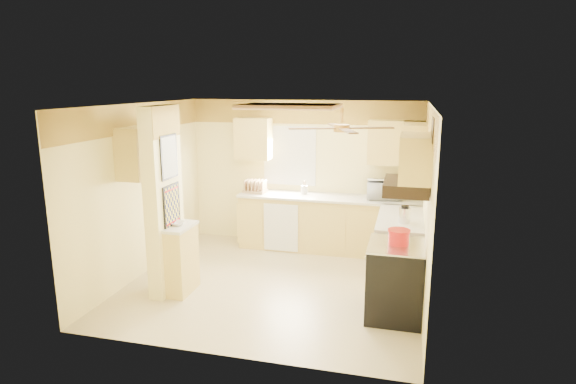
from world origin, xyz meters
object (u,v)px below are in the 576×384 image
(bowl, at_px, (177,223))
(dutch_oven, at_px, (399,237))
(stove, at_px, (395,280))
(kettle, at_px, (405,215))
(microwave, at_px, (384,190))

(bowl, relative_size, dutch_oven, 0.72)
(stove, height_order, dutch_oven, dutch_oven)
(kettle, bearing_deg, stove, -94.45)
(dutch_oven, bearing_deg, microwave, 97.78)
(dutch_oven, bearing_deg, kettle, 86.62)
(microwave, distance_m, dutch_oven, 2.18)
(kettle, bearing_deg, bowl, -163.59)
(bowl, height_order, kettle, kettle)
(microwave, height_order, kettle, microwave)
(stove, height_order, microwave, microwave)
(microwave, bearing_deg, bowl, 34.69)
(stove, xyz_separation_m, microwave, (-0.28, 2.18, 0.63))
(microwave, relative_size, dutch_oven, 2.06)
(stove, xyz_separation_m, bowl, (-2.84, 0.00, 0.50))
(microwave, distance_m, bowl, 3.37)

